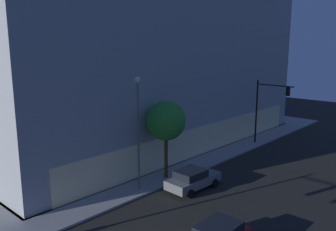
# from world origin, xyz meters

# --- Properties ---
(modern_building) EXTENTS (37.34, 29.09, 19.85)m
(modern_building) POSITION_xyz_m (16.42, 23.01, 9.86)
(modern_building) COLOR #4C4C51
(modern_building) RESTS_ON ground
(traffic_light_far_corner) EXTENTS (0.37, 4.20, 6.96)m
(traffic_light_far_corner) POSITION_xyz_m (23.55, 5.70, 4.75)
(traffic_light_far_corner) COLOR black
(traffic_light_far_corner) RESTS_ON sidewalk_corner
(street_lamp_sidewalk) EXTENTS (0.44, 0.44, 8.47)m
(street_lamp_sidewalk) POSITION_xyz_m (6.07, 6.93, 5.42)
(street_lamp_sidewalk) COLOR slate
(street_lamp_sidewalk) RESTS_ON sidewalk_corner
(sidewalk_tree) EXTENTS (3.19, 3.19, 6.36)m
(sidewalk_tree) POSITION_xyz_m (9.16, 7.03, 4.89)
(sidewalk_tree) COLOR #4E351E
(sidewalk_tree) RESTS_ON sidewalk_corner
(car_grey) EXTENTS (4.60, 2.30, 1.58)m
(car_grey) POSITION_xyz_m (9.00, 4.10, 0.81)
(car_grey) COLOR slate
(car_grey) RESTS_ON ground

